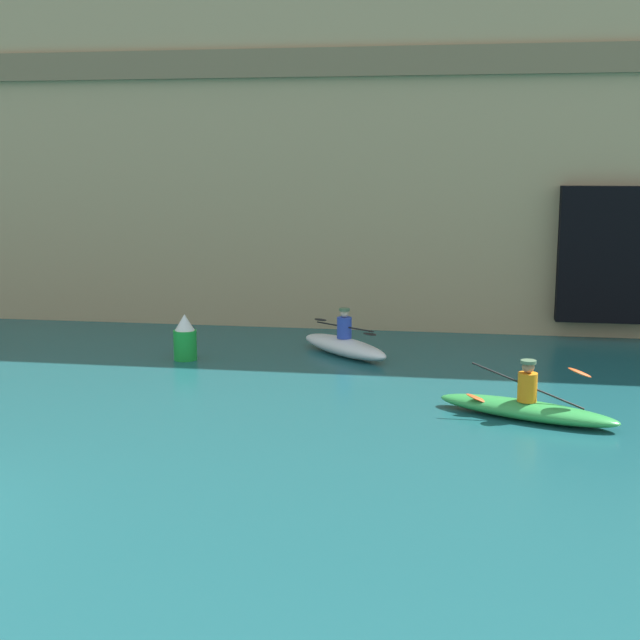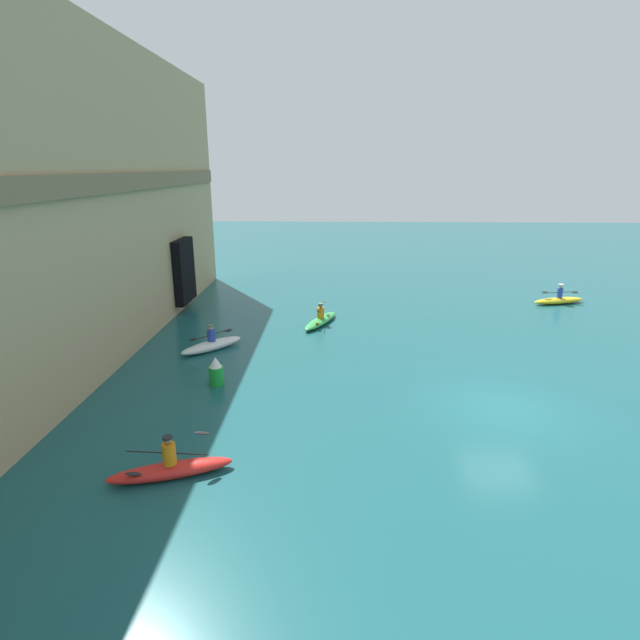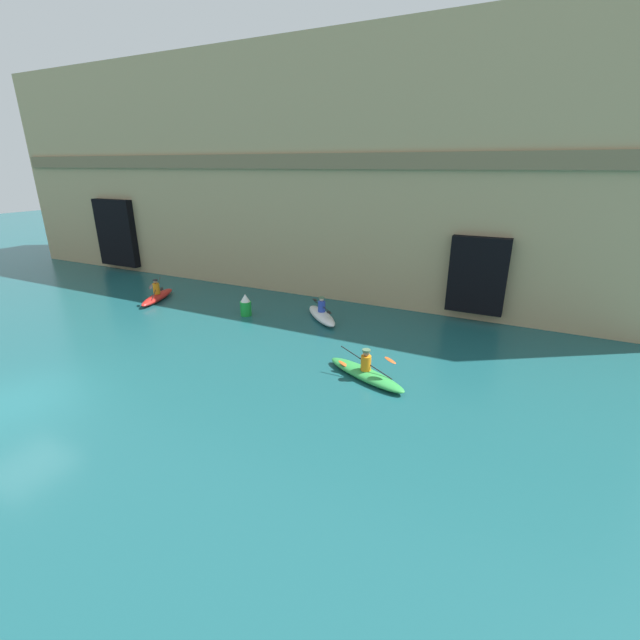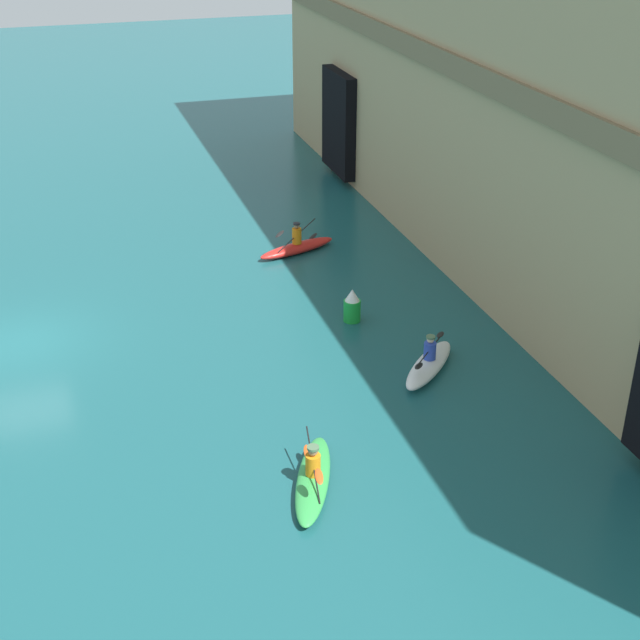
{
  "view_description": "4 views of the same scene",
  "coord_description": "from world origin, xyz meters",
  "px_view_note": "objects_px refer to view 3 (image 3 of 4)",
  "views": [
    {
      "loc": [
        8.14,
        -9.72,
        4.78
      ],
      "look_at": [
        5.4,
        7.04,
        1.65
      ],
      "focal_mm": 50.0,
      "sensor_mm": 36.0,
      "label": 1
    },
    {
      "loc": [
        -15.44,
        5.72,
        7.84
      ],
      "look_at": [
        7.06,
        6.48,
        0.91
      ],
      "focal_mm": 28.0,
      "sensor_mm": 36.0,
      "label": 2
    },
    {
      "loc": [
        13.89,
        -6.18,
        7.07
      ],
      "look_at": [
        7.66,
        6.34,
        1.97
      ],
      "focal_mm": 24.0,
      "sensor_mm": 36.0,
      "label": 3
    },
    {
      "loc": [
        25.48,
        1.64,
        13.15
      ],
      "look_at": [
        4.4,
        8.25,
        1.69
      ],
      "focal_mm": 50.0,
      "sensor_mm": 36.0,
      "label": 4
    }
  ],
  "objects_px": {
    "kayak_green": "(365,373)",
    "marker_buoy": "(246,305)",
    "kayak_red": "(157,296)",
    "kayak_white": "(322,315)"
  },
  "relations": [
    {
      "from": "kayak_green",
      "to": "kayak_red",
      "type": "relative_size",
      "value": 1.05
    },
    {
      "from": "kayak_green",
      "to": "marker_buoy",
      "type": "height_order",
      "value": "kayak_green"
    },
    {
      "from": "kayak_red",
      "to": "kayak_green",
      "type": "bearing_deg",
      "value": 56.78
    },
    {
      "from": "kayak_white",
      "to": "kayak_red",
      "type": "height_order",
      "value": "kayak_red"
    },
    {
      "from": "kayak_green",
      "to": "marker_buoy",
      "type": "relative_size",
      "value": 3.12
    },
    {
      "from": "kayak_red",
      "to": "marker_buoy",
      "type": "distance_m",
      "value": 5.84
    },
    {
      "from": "kayak_green",
      "to": "kayak_red",
      "type": "distance_m",
      "value": 13.99
    },
    {
      "from": "kayak_green",
      "to": "marker_buoy",
      "type": "xyz_separation_m",
      "value": [
        -7.71,
        3.66,
        0.29
      ]
    },
    {
      "from": "kayak_green",
      "to": "kayak_white",
      "type": "height_order",
      "value": "kayak_white"
    },
    {
      "from": "kayak_green",
      "to": "kayak_red",
      "type": "xyz_separation_m",
      "value": [
        -13.54,
        3.51,
        0.03
      ]
    }
  ]
}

